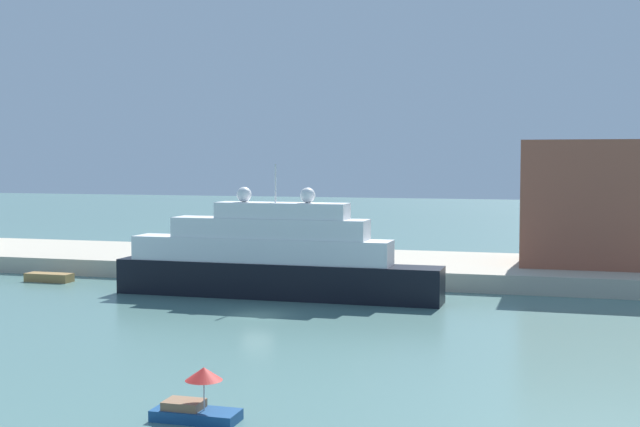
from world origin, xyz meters
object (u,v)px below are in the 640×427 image
mooring_bollard (329,263)px  small_motorboat (197,401)px  person_figure (200,251)px  parked_car (171,252)px  harbor_building (596,203)px  large_yacht (271,259)px  work_barge (49,277)px

mooring_bollard → small_motorboat: bearing=-82.7°
person_figure → parked_car: bearing=179.2°
small_motorboat → harbor_building: bearing=69.8°
small_motorboat → harbor_building: (19.49, 53.07, 7.06)m
large_yacht → small_motorboat: bearing=-76.3°
large_yacht → parked_car: (-15.87, 12.41, -1.11)m
parked_car → person_figure: bearing=-0.8°
small_motorboat → parked_car: (-24.42, 47.45, 1.42)m
small_motorboat → work_barge: (-33.37, 38.16, -0.50)m
large_yacht → person_figure: size_ratio=19.03×
work_barge → small_motorboat: bearing=-48.8°
work_barge → person_figure: 15.66m
small_motorboat → work_barge: 50.70m
small_motorboat → mooring_bollard: small_motorboat is taller
work_barge → harbor_building: (52.86, 14.91, 7.56)m
large_yacht → mooring_bollard: bearing=71.1°
parked_car → small_motorboat: bearing=-62.8°
person_figure → mooring_bollard: size_ratio=1.88×
work_barge → parked_car: size_ratio=1.22×
large_yacht → small_motorboat: (8.54, -35.04, -2.52)m
harbor_building → person_figure: 41.15m
large_yacht → work_barge: large_yacht is taller
harbor_building → mooring_bollard: bearing=-159.6°
small_motorboat → work_barge: small_motorboat is taller
work_barge → mooring_bollard: (27.80, 5.57, 1.75)m
parked_car → large_yacht: bearing=-38.0°
parked_car → person_figure: 3.52m
large_yacht → parked_car: bearing=142.0°
work_barge → harbor_building: size_ratio=0.34×
large_yacht → harbor_building: (28.03, 18.03, 4.54)m
small_motorboat → parked_car: parked_car is taller
parked_car → person_figure: (3.52, -0.05, 0.14)m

